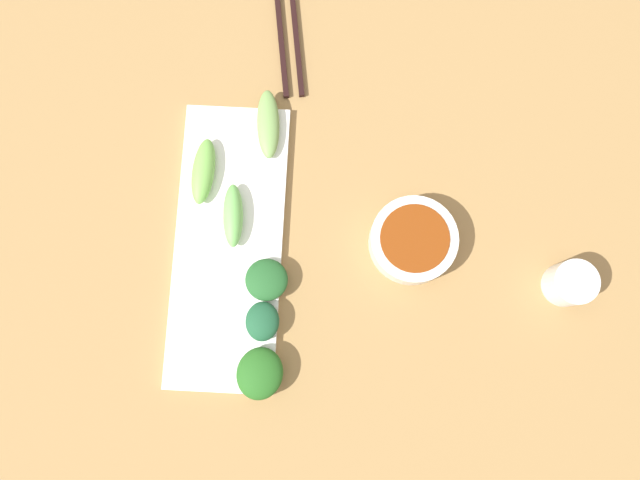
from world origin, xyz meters
TOP-DOWN VIEW (x-y plane):
  - tabletop at (0.00, 0.00)m, footprint 2.10×2.10m
  - sauce_bowl at (-0.18, -0.02)m, footprint 0.12×0.12m
  - serving_plate at (0.07, -0.00)m, footprint 0.15×0.40m
  - broccoli_leafy_0 at (0.02, 0.10)m, footprint 0.05×0.05m
  - broccoli_stalk_1 at (0.03, -0.17)m, footprint 0.04×0.10m
  - broccoli_stalk_2 at (0.07, -0.04)m, footprint 0.03×0.09m
  - broccoli_leafy_3 at (0.01, 0.05)m, footprint 0.06×0.06m
  - broccoli_leafy_4 at (0.02, 0.17)m, footprint 0.07×0.08m
  - broccoli_stalk_5 at (0.11, -0.10)m, footprint 0.04×0.09m
  - chopsticks at (0.01, -0.33)m, footprint 0.06×0.23m
  - tea_cup at (-0.39, 0.03)m, footprint 0.06×0.06m

SIDE VIEW (x-z plane):
  - tabletop at x=0.00m, z-range 0.00..0.02m
  - chopsticks at x=0.01m, z-range 0.02..0.03m
  - serving_plate at x=0.07m, z-range 0.02..0.03m
  - broccoli_stalk_1 at x=0.03m, z-range 0.03..0.05m
  - broccoli_leafy_3 at x=0.01m, z-range 0.03..0.05m
  - sauce_bowl at x=-0.18m, z-range 0.02..0.06m
  - broccoli_leafy_0 at x=0.02m, z-range 0.03..0.06m
  - broccoli_stalk_5 at x=0.11m, z-range 0.03..0.06m
  - broccoli_stalk_2 at x=0.07m, z-range 0.03..0.06m
  - tea_cup at x=-0.39m, z-range 0.02..0.07m
  - broccoli_leafy_4 at x=0.02m, z-range 0.03..0.06m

